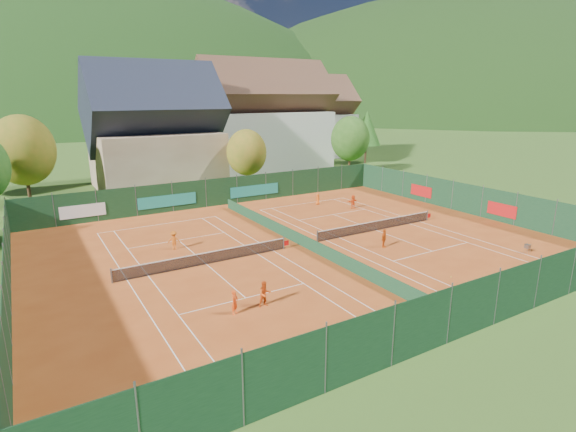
{
  "coord_description": "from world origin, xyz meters",
  "views": [
    {
      "loc": [
        -18.49,
        -28.7,
        11.74
      ],
      "look_at": [
        0.0,
        2.0,
        2.0
      ],
      "focal_mm": 28.0,
      "sensor_mm": 36.0,
      "label": 1
    }
  ],
  "objects_px": {
    "chalet": "(156,135)",
    "hotel_block_a": "(264,122)",
    "hotel_block_b": "(309,122)",
    "player_right_far_a": "(318,199)",
    "ball_hopper": "(528,246)",
    "player_right_far_b": "(353,202)",
    "player_left_far": "(174,240)",
    "player_right_near": "(384,238)",
    "player_left_near": "(235,302)",
    "player_left_mid": "(265,294)"
  },
  "relations": [
    {
      "from": "hotel_block_b",
      "to": "player_left_near",
      "type": "xyz_separation_m",
      "value": [
        -39.38,
        -51.89,
        -5.91
      ]
    },
    {
      "from": "hotel_block_b",
      "to": "player_right_far_a",
      "type": "xyz_separation_m",
      "value": [
        -20.93,
        -33.26,
        -6.01
      ]
    },
    {
      "from": "player_left_far",
      "to": "hotel_block_b",
      "type": "bearing_deg",
      "value": -115.5
    },
    {
      "from": "hotel_block_a",
      "to": "player_left_far",
      "type": "relative_size",
      "value": 14.4
    },
    {
      "from": "player_right_near",
      "to": "ball_hopper",
      "type": "bearing_deg",
      "value": -64.82
    },
    {
      "from": "hotel_block_b",
      "to": "player_right_far_a",
      "type": "distance_m",
      "value": 39.76
    },
    {
      "from": "hotel_block_b",
      "to": "player_left_far",
      "type": "distance_m",
      "value": 55.9
    },
    {
      "from": "chalet",
      "to": "player_right_far_a",
      "type": "distance_m",
      "value": 23.52
    },
    {
      "from": "hotel_block_a",
      "to": "player_right_far_a",
      "type": "xyz_separation_m",
      "value": [
        -6.93,
        -25.26,
        -6.77
      ]
    },
    {
      "from": "player_left_mid",
      "to": "player_right_near",
      "type": "xyz_separation_m",
      "value": [
        12.89,
        4.17,
        -0.02
      ]
    },
    {
      "from": "chalet",
      "to": "hotel_block_b",
      "type": "height_order",
      "value": "chalet"
    },
    {
      "from": "hotel_block_a",
      "to": "player_right_near",
      "type": "height_order",
      "value": "hotel_block_a"
    },
    {
      "from": "player_left_near",
      "to": "player_right_far_b",
      "type": "xyz_separation_m",
      "value": [
        20.64,
        15.25,
        0.03
      ]
    },
    {
      "from": "hotel_block_b",
      "to": "player_left_near",
      "type": "height_order",
      "value": "hotel_block_b"
    },
    {
      "from": "player_left_near",
      "to": "player_right_far_b",
      "type": "distance_m",
      "value": 25.66
    },
    {
      "from": "hotel_block_b",
      "to": "player_left_far",
      "type": "height_order",
      "value": "hotel_block_b"
    },
    {
      "from": "ball_hopper",
      "to": "player_right_far_a",
      "type": "distance_m",
      "value": 21.67
    },
    {
      "from": "chalet",
      "to": "player_left_near",
      "type": "distance_m",
      "value": 38.87
    },
    {
      "from": "hotel_block_a",
      "to": "player_right_far_b",
      "type": "distance_m",
      "value": 29.78
    },
    {
      "from": "player_left_mid",
      "to": "player_left_far",
      "type": "height_order",
      "value": "player_left_mid"
    },
    {
      "from": "chalet",
      "to": "hotel_block_b",
      "type": "relative_size",
      "value": 0.94
    },
    {
      "from": "ball_hopper",
      "to": "player_left_far",
      "type": "distance_m",
      "value": 27.18
    },
    {
      "from": "hotel_block_b",
      "to": "player_right_far_a",
      "type": "height_order",
      "value": "hotel_block_b"
    },
    {
      "from": "player_right_far_a",
      "to": "chalet",
      "type": "bearing_deg",
      "value": -61.2
    },
    {
      "from": "ball_hopper",
      "to": "player_left_mid",
      "type": "relative_size",
      "value": 0.52
    },
    {
      "from": "hotel_block_b",
      "to": "ball_hopper",
      "type": "height_order",
      "value": "hotel_block_b"
    },
    {
      "from": "hotel_block_b",
      "to": "player_right_near",
      "type": "height_order",
      "value": "hotel_block_b"
    },
    {
      "from": "player_left_far",
      "to": "player_right_far_a",
      "type": "bearing_deg",
      "value": -141.52
    },
    {
      "from": "hotel_block_a",
      "to": "player_right_near",
      "type": "distance_m",
      "value": 41.68
    },
    {
      "from": "player_left_mid",
      "to": "player_right_far_b",
      "type": "xyz_separation_m",
      "value": [
        18.78,
        15.29,
        -0.03
      ]
    },
    {
      "from": "chalet",
      "to": "hotel_block_b",
      "type": "xyz_separation_m",
      "value": [
        33.0,
        14.0,
        -0.01
      ]
    },
    {
      "from": "hotel_block_b",
      "to": "player_right_far_b",
      "type": "relative_size",
      "value": 11.74
    },
    {
      "from": "chalet",
      "to": "player_left_far",
      "type": "bearing_deg",
      "value": -103.11
    },
    {
      "from": "hotel_block_a",
      "to": "player_left_mid",
      "type": "xyz_separation_m",
      "value": [
        -23.52,
        -43.93,
        -6.61
      ]
    },
    {
      "from": "chalet",
      "to": "ball_hopper",
      "type": "relative_size",
      "value": 20.25
    },
    {
      "from": "hotel_block_b",
      "to": "player_left_near",
      "type": "relative_size",
      "value": 12.22
    },
    {
      "from": "hotel_block_a",
      "to": "player_left_far",
      "type": "xyz_separation_m",
      "value": [
        -24.97,
        -31.64,
        -6.63
      ]
    },
    {
      "from": "player_left_far",
      "to": "player_left_mid",
      "type": "bearing_deg",
      "value": 115.75
    },
    {
      "from": "player_left_near",
      "to": "player_right_near",
      "type": "height_order",
      "value": "player_right_near"
    },
    {
      "from": "ball_hopper",
      "to": "player_right_near",
      "type": "xyz_separation_m",
      "value": [
        -8.48,
        6.65,
        0.2
      ]
    },
    {
      "from": "player_left_mid",
      "to": "player_right_near",
      "type": "relative_size",
      "value": 1.03
    },
    {
      "from": "ball_hopper",
      "to": "player_right_far_b",
      "type": "xyz_separation_m",
      "value": [
        -2.6,
        17.77,
        0.18
      ]
    },
    {
      "from": "hotel_block_b",
      "to": "player_left_mid",
      "type": "bearing_deg",
      "value": -125.85
    },
    {
      "from": "chalet",
      "to": "player_left_mid",
      "type": "distance_m",
      "value": 38.64
    },
    {
      "from": "ball_hopper",
      "to": "player_right_far_b",
      "type": "bearing_deg",
      "value": 98.31
    },
    {
      "from": "chalet",
      "to": "hotel_block_a",
      "type": "height_order",
      "value": "hotel_block_a"
    },
    {
      "from": "player_left_far",
      "to": "player_right_far_b",
      "type": "height_order",
      "value": "player_left_far"
    },
    {
      "from": "player_left_near",
      "to": "player_left_far",
      "type": "relative_size",
      "value": 0.94
    },
    {
      "from": "player_left_mid",
      "to": "player_right_near",
      "type": "bearing_deg",
      "value": 18.88
    },
    {
      "from": "player_left_far",
      "to": "player_right_far_b",
      "type": "distance_m",
      "value": 20.45
    }
  ]
}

